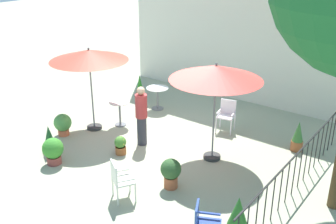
{
  "coord_description": "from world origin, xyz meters",
  "views": [
    {
      "loc": [
        5.77,
        -7.7,
        5.07
      ],
      "look_at": [
        0.0,
        -0.07,
        1.04
      ],
      "focal_mm": 42.74,
      "sensor_mm": 36.0,
      "label": 1
    }
  ],
  "objects_px": {
    "potted_plant_3": "(63,124)",
    "potted_plant_7": "(238,216)",
    "patio_chair_0": "(120,178)",
    "potted_plant_0": "(121,145)",
    "cafe_table_1": "(158,94)",
    "cafe_table_0": "(120,109)",
    "potted_plant_1": "(53,150)",
    "patio_umbrella_1": "(89,56)",
    "patio_chair_1": "(204,222)",
    "potted_plant_4": "(298,137)",
    "patio_umbrella_0": "(216,73)",
    "standing_person": "(141,115)",
    "potted_plant_6": "(50,141)",
    "potted_plant_2": "(171,172)",
    "patio_chair_2": "(227,113)",
    "potted_plant_5": "(140,85)"
  },
  "relations": [
    {
      "from": "potted_plant_3",
      "to": "potted_plant_7",
      "type": "xyz_separation_m",
      "value": [
        6.02,
        -0.85,
        0.1
      ]
    },
    {
      "from": "patio_chair_0",
      "to": "potted_plant_0",
      "type": "xyz_separation_m",
      "value": [
        -1.39,
        1.48,
        -0.27
      ]
    },
    {
      "from": "cafe_table_1",
      "to": "potted_plant_7",
      "type": "xyz_separation_m",
      "value": [
        5.1,
        -4.03,
        -0.07
      ]
    },
    {
      "from": "cafe_table_0",
      "to": "potted_plant_1",
      "type": "xyz_separation_m",
      "value": [
        0.27,
        -2.67,
        -0.15
      ]
    },
    {
      "from": "patio_umbrella_1",
      "to": "patio_chair_1",
      "type": "height_order",
      "value": "patio_umbrella_1"
    },
    {
      "from": "patio_chair_0",
      "to": "potted_plant_4",
      "type": "xyz_separation_m",
      "value": [
        2.19,
        4.44,
        -0.14
      ]
    },
    {
      "from": "patio_chair_1",
      "to": "patio_umbrella_0",
      "type": "bearing_deg",
      "value": 118.48
    },
    {
      "from": "standing_person",
      "to": "potted_plant_3",
      "type": "bearing_deg",
      "value": -156.66
    },
    {
      "from": "patio_chair_0",
      "to": "potted_plant_6",
      "type": "relative_size",
      "value": 1.12
    },
    {
      "from": "patio_umbrella_0",
      "to": "potted_plant_3",
      "type": "height_order",
      "value": "patio_umbrella_0"
    },
    {
      "from": "potted_plant_2",
      "to": "potted_plant_4",
      "type": "height_order",
      "value": "potted_plant_4"
    },
    {
      "from": "cafe_table_0",
      "to": "patio_chair_1",
      "type": "bearing_deg",
      "value": -31.01
    },
    {
      "from": "patio_chair_0",
      "to": "potted_plant_3",
      "type": "distance_m",
      "value": 3.71
    },
    {
      "from": "patio_chair_2",
      "to": "potted_plant_1",
      "type": "xyz_separation_m",
      "value": [
        -2.45,
        -4.29,
        -0.17
      ]
    },
    {
      "from": "potted_plant_2",
      "to": "potted_plant_6",
      "type": "relative_size",
      "value": 0.88
    },
    {
      "from": "patio_chair_0",
      "to": "potted_plant_2",
      "type": "bearing_deg",
      "value": 59.95
    },
    {
      "from": "patio_umbrella_1",
      "to": "potted_plant_2",
      "type": "xyz_separation_m",
      "value": [
        3.67,
        -1.12,
        -1.81
      ]
    },
    {
      "from": "patio_chair_1",
      "to": "patio_umbrella_1",
      "type": "bearing_deg",
      "value": 156.84
    },
    {
      "from": "cafe_table_1",
      "to": "potted_plant_6",
      "type": "relative_size",
      "value": 0.92
    },
    {
      "from": "patio_umbrella_1",
      "to": "potted_plant_6",
      "type": "bearing_deg",
      "value": -81.72
    },
    {
      "from": "cafe_table_0",
      "to": "potted_plant_0",
      "type": "height_order",
      "value": "cafe_table_0"
    },
    {
      "from": "standing_person",
      "to": "patio_umbrella_0",
      "type": "bearing_deg",
      "value": 13.79
    },
    {
      "from": "potted_plant_5",
      "to": "potted_plant_7",
      "type": "relative_size",
      "value": 0.87
    },
    {
      "from": "patio_chair_2",
      "to": "cafe_table_0",
      "type": "bearing_deg",
      "value": -149.3
    },
    {
      "from": "patio_chair_2",
      "to": "potted_plant_3",
      "type": "bearing_deg",
      "value": -139.03
    },
    {
      "from": "patio_chair_0",
      "to": "potted_plant_2",
      "type": "xyz_separation_m",
      "value": [
        0.59,
        1.01,
        -0.12
      ]
    },
    {
      "from": "patio_chair_1",
      "to": "potted_plant_7",
      "type": "bearing_deg",
      "value": 55.66
    },
    {
      "from": "patio_umbrella_1",
      "to": "standing_person",
      "type": "xyz_separation_m",
      "value": [
        1.78,
        0.1,
        -1.36
      ]
    },
    {
      "from": "potted_plant_2",
      "to": "standing_person",
      "type": "xyz_separation_m",
      "value": [
        -1.89,
        1.23,
        0.45
      ]
    },
    {
      "from": "patio_umbrella_1",
      "to": "patio_chair_0",
      "type": "xyz_separation_m",
      "value": [
        3.09,
        -2.14,
        -1.69
      ]
    },
    {
      "from": "patio_chair_1",
      "to": "potted_plant_2",
      "type": "xyz_separation_m",
      "value": [
        -1.58,
        1.12,
        -0.08
      ]
    },
    {
      "from": "patio_umbrella_0",
      "to": "potted_plant_0",
      "type": "relative_size",
      "value": 5.1
    },
    {
      "from": "potted_plant_1",
      "to": "potted_plant_7",
      "type": "relative_size",
      "value": 0.8
    },
    {
      "from": "potted_plant_2",
      "to": "potted_plant_5",
      "type": "xyz_separation_m",
      "value": [
        -4.51,
        4.16,
        -0.05
      ]
    },
    {
      "from": "potted_plant_2",
      "to": "potted_plant_5",
      "type": "relative_size",
      "value": 0.95
    },
    {
      "from": "cafe_table_1",
      "to": "standing_person",
      "type": "relative_size",
      "value": 0.45
    },
    {
      "from": "patio_chair_1",
      "to": "potted_plant_7",
      "type": "distance_m",
      "value": 0.68
    },
    {
      "from": "potted_plant_0",
      "to": "potted_plant_2",
      "type": "xyz_separation_m",
      "value": [
        1.98,
        -0.47,
        0.14
      ]
    },
    {
      "from": "cafe_table_0",
      "to": "potted_plant_6",
      "type": "xyz_separation_m",
      "value": [
        -0.19,
        -2.42,
        -0.13
      ]
    },
    {
      "from": "patio_umbrella_0",
      "to": "potted_plant_7",
      "type": "height_order",
      "value": "patio_umbrella_0"
    },
    {
      "from": "potted_plant_7",
      "to": "patio_chair_2",
      "type": "bearing_deg",
      "value": 121.95
    },
    {
      "from": "patio_umbrella_0",
      "to": "cafe_table_0",
      "type": "xyz_separation_m",
      "value": [
        -3.27,
        0.06,
        -1.75
      ]
    },
    {
      "from": "potted_plant_3",
      "to": "potted_plant_6",
      "type": "xyz_separation_m",
      "value": [
        0.64,
        -0.94,
        0.04
      ]
    },
    {
      "from": "patio_chair_2",
      "to": "potted_plant_2",
      "type": "xyz_separation_m",
      "value": [
        0.5,
        -3.38,
        -0.14
      ]
    },
    {
      "from": "cafe_table_1",
      "to": "potted_plant_0",
      "type": "relative_size",
      "value": 1.5
    },
    {
      "from": "potted_plant_3",
      "to": "potted_plant_6",
      "type": "height_order",
      "value": "potted_plant_6"
    },
    {
      "from": "potted_plant_3",
      "to": "potted_plant_5",
      "type": "relative_size",
      "value": 0.86
    },
    {
      "from": "patio_chair_0",
      "to": "patio_chair_2",
      "type": "height_order",
      "value": "patio_chair_2"
    },
    {
      "from": "cafe_table_0",
      "to": "potted_plant_6",
      "type": "distance_m",
      "value": 2.43
    },
    {
      "from": "potted_plant_7",
      "to": "standing_person",
      "type": "relative_size",
      "value": 0.52
    }
  ]
}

